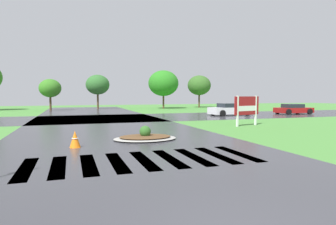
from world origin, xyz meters
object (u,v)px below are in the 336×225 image
Objects in this scene: estate_billboard at (247,107)px; median_island at (145,137)px; car_white_sedan at (293,109)px; traffic_cone at (75,139)px; car_blue_compact at (230,110)px.

median_island is at bearing 9.91° from estate_billboard.
estate_billboard reaches higher than car_white_sedan.
estate_billboard reaches higher than traffic_cone.
estate_billboard is 0.57× the size of car_white_sedan.
estate_billboard is 9.31m from median_island.
car_white_sedan is at bearing -158.30° from estate_billboard.
median_island is 18.56m from car_blue_compact.
median_island is 4.38× the size of traffic_cone.
car_white_sedan is at bearing 31.07° from traffic_cone.
car_blue_compact reaches higher than traffic_cone.
car_blue_compact is (12.64, 13.58, 0.49)m from median_island.
median_island is 3.53m from traffic_cone.
median_island is 0.67× the size of car_blue_compact.
car_white_sedan is (20.53, 13.13, 0.42)m from median_island.
car_blue_compact is 6.59× the size of traffic_cone.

